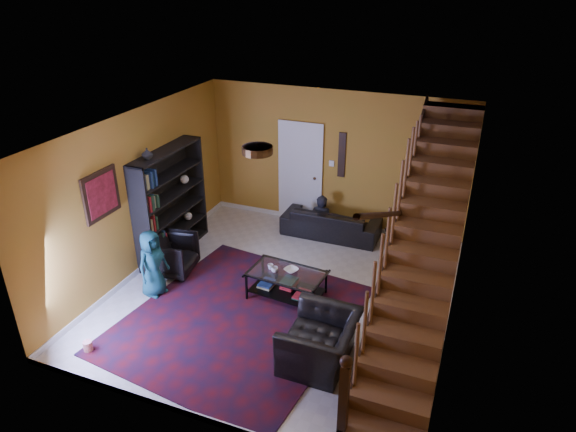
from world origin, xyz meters
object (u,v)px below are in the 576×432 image
object	(u,v)px
bookshelf	(171,205)
sofa	(331,222)
armchair_left	(172,254)
armchair_right	(320,341)
coffee_table	(287,283)

from	to	relation	value
bookshelf	sofa	world-z (taller)	bookshelf
armchair_left	armchair_right	bearing A→B (deg)	-120.67
armchair_right	sofa	bearing A→B (deg)	-164.72
sofa	armchair_left	bearing A→B (deg)	47.17
bookshelf	armchair_left	xyz separation A→B (m)	(0.35, -0.63, -0.62)
armchair_left	coffee_table	distance (m)	2.13
armchair_left	bookshelf	bearing A→B (deg)	20.17
armchair_left	armchair_right	xyz separation A→B (m)	(3.12, -1.23, -0.00)
armchair_right	armchair_left	bearing A→B (deg)	-111.29
bookshelf	armchair_left	size ratio (longest dim) A/B	2.61
sofa	coffee_table	world-z (taller)	sofa
bookshelf	coffee_table	size ratio (longest dim) A/B	1.60
armchair_right	coffee_table	size ratio (longest dim) A/B	0.86
sofa	armchair_left	size ratio (longest dim) A/B	2.50
armchair_left	coffee_table	bearing A→B (deg)	-98.23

